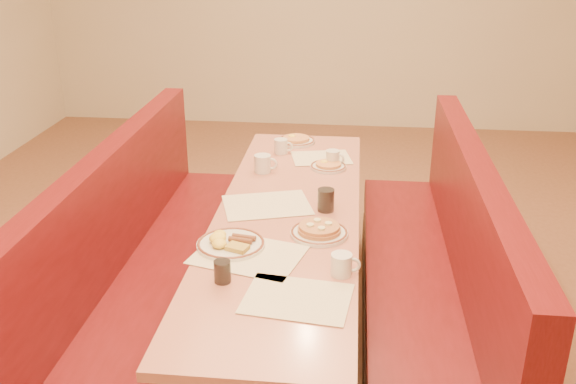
# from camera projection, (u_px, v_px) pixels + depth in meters

# --- Properties ---
(ground) EXTENTS (8.00, 8.00, 0.00)m
(ground) POSITION_uv_depth(u_px,v_px,m) (287.00, 340.00, 3.44)
(ground) COLOR #9E6647
(ground) RESTS_ON ground
(diner_table) EXTENTS (0.70, 2.50, 0.75)m
(diner_table) POSITION_uv_depth(u_px,v_px,m) (287.00, 280.00, 3.29)
(diner_table) COLOR black
(diner_table) RESTS_ON ground
(booth_left) EXTENTS (0.55, 2.50, 1.05)m
(booth_left) POSITION_uv_depth(u_px,v_px,m) (149.00, 274.00, 3.37)
(booth_left) COLOR #4C3326
(booth_left) RESTS_ON ground
(booth_right) EXTENTS (0.55, 2.50, 1.05)m
(booth_right) POSITION_uv_depth(u_px,v_px,m) (432.00, 290.00, 3.22)
(booth_right) COLOR #4C3326
(booth_right) RESTS_ON ground
(placemat_near_left) EXTENTS (0.52, 0.44, 0.00)m
(placemat_near_left) POSITION_uv_depth(u_px,v_px,m) (248.00, 255.00, 2.74)
(placemat_near_left) COLOR beige
(placemat_near_left) RESTS_ON diner_table
(placemat_near_right) EXTENTS (0.43, 0.35, 0.00)m
(placemat_near_right) POSITION_uv_depth(u_px,v_px,m) (297.00, 298.00, 2.43)
(placemat_near_right) COLOR beige
(placemat_near_right) RESTS_ON diner_table
(placemat_far_left) EXTENTS (0.50, 0.43, 0.00)m
(placemat_far_left) POSITION_uv_depth(u_px,v_px,m) (267.00, 205.00, 3.23)
(placemat_far_left) COLOR beige
(placemat_far_left) RESTS_ON diner_table
(placemat_far_right) EXTENTS (0.39, 0.33, 0.00)m
(placemat_far_right) POSITION_uv_depth(u_px,v_px,m) (321.00, 158.00, 3.88)
(placemat_far_right) COLOR beige
(placemat_far_right) RESTS_ON diner_table
(pancake_plate) EXTENTS (0.26, 0.26, 0.06)m
(pancake_plate) POSITION_uv_depth(u_px,v_px,m) (319.00, 231.00, 2.92)
(pancake_plate) COLOR silver
(pancake_plate) RESTS_ON diner_table
(eggs_plate) EXTENTS (0.30, 0.30, 0.06)m
(eggs_plate) POSITION_uv_depth(u_px,v_px,m) (230.00, 243.00, 2.81)
(eggs_plate) COLOR silver
(eggs_plate) RESTS_ON diner_table
(extra_plate_mid) EXTENTS (0.21, 0.21, 0.04)m
(extra_plate_mid) POSITION_uv_depth(u_px,v_px,m) (328.00, 166.00, 3.72)
(extra_plate_mid) COLOR silver
(extra_plate_mid) RESTS_ON diner_table
(extra_plate_far) EXTENTS (0.24, 0.24, 0.05)m
(extra_plate_far) POSITION_uv_depth(u_px,v_px,m) (296.00, 140.00, 4.15)
(extra_plate_far) COLOR silver
(extra_plate_far) RESTS_ON diner_table
(coffee_mug_a) EXTENTS (0.12, 0.09, 0.09)m
(coffee_mug_a) POSITION_uv_depth(u_px,v_px,m) (342.00, 264.00, 2.58)
(coffee_mug_a) COLOR silver
(coffee_mug_a) RESTS_ON diner_table
(coffee_mug_b) EXTENTS (0.13, 0.09, 0.10)m
(coffee_mug_b) POSITION_uv_depth(u_px,v_px,m) (263.00, 163.00, 3.65)
(coffee_mug_b) COLOR silver
(coffee_mug_b) RESTS_ON diner_table
(coffee_mug_c) EXTENTS (0.11, 0.08, 0.09)m
(coffee_mug_c) POSITION_uv_depth(u_px,v_px,m) (333.00, 157.00, 3.76)
(coffee_mug_c) COLOR silver
(coffee_mug_c) RESTS_ON diner_table
(coffee_mug_d) EXTENTS (0.12, 0.08, 0.09)m
(coffee_mug_d) POSITION_uv_depth(u_px,v_px,m) (281.00, 146.00, 3.95)
(coffee_mug_d) COLOR silver
(coffee_mug_d) RESTS_ON diner_table
(soda_tumbler_near) EXTENTS (0.07, 0.07, 0.09)m
(soda_tumbler_near) POSITION_uv_depth(u_px,v_px,m) (222.00, 272.00, 2.53)
(soda_tumbler_near) COLOR black
(soda_tumbler_near) RESTS_ON diner_table
(soda_tumbler_mid) EXTENTS (0.08, 0.08, 0.11)m
(soda_tumbler_mid) POSITION_uv_depth(u_px,v_px,m) (326.00, 200.00, 3.15)
(soda_tumbler_mid) COLOR black
(soda_tumbler_mid) RESTS_ON diner_table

